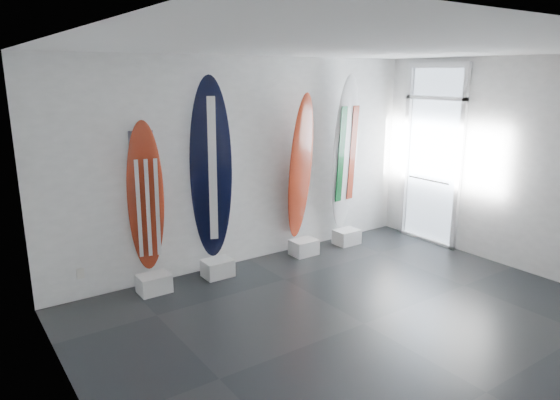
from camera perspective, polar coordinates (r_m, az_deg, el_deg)
floor at (r=5.94m, az=9.51°, el=-13.69°), size 6.00×6.00×0.00m
ceiling at (r=5.27m, az=10.88°, el=16.58°), size 6.00×6.00×0.00m
wall_back at (r=7.35m, az=-3.75°, el=4.29°), size 6.00×0.00×6.00m
wall_left at (r=3.97m, az=-22.37°, el=-5.36°), size 0.00×5.00×5.00m
wall_right at (r=7.79m, az=26.01°, el=3.45°), size 0.00×5.00×5.00m
display_block_usa at (r=6.78m, az=-14.10°, el=-9.18°), size 0.40×0.30×0.24m
surfboard_usa at (r=6.52m, az=-15.00°, el=0.15°), size 0.53×0.45×1.99m
display_block_navy at (r=7.12m, az=-7.09°, el=-7.67°), size 0.40×0.30×0.24m
surfboard_navy at (r=6.82m, az=-7.83°, el=3.37°), size 0.62×0.43×2.51m
display_block_swiss at (r=7.89m, az=2.72°, el=-5.37°), size 0.40×0.30×0.24m
surfboard_swiss at (r=7.65m, az=2.37°, el=3.68°), size 0.56×0.40×2.26m
display_block_italy at (r=8.44m, az=7.57°, el=-4.16°), size 0.40×0.30×0.24m
surfboard_italy at (r=8.19m, az=7.41°, el=5.21°), size 0.59×0.28×2.52m
wall_outlet at (r=6.75m, az=-21.72°, el=-7.77°), size 0.09×0.02×0.13m
glass_door at (r=8.63m, az=16.90°, el=4.67°), size 0.12×1.16×2.85m
balcony at (r=9.87m, az=21.33°, el=-0.05°), size 2.80×2.20×1.20m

